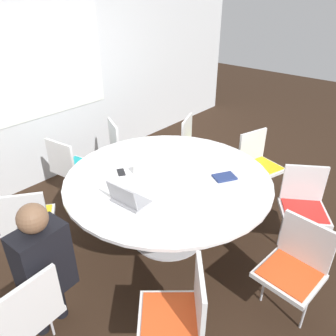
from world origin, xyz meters
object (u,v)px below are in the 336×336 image
Objects in this scene: chair_3 at (304,202)px; spiral_notebook at (225,177)px; chair_7 at (71,165)px; cell_phone at (121,172)px; chair_4 at (258,161)px; chair_2 at (295,264)px; chair_5 at (195,143)px; coffee_cup at (137,169)px; chair_8 at (27,219)px; chair_1 at (180,312)px; chair_6 at (124,145)px; person_0 at (43,263)px; chair_0 at (24,312)px; laptop at (127,199)px.

chair_3 is 0.84m from spiral_notebook.
cell_phone is (0.01, -0.92, 0.24)m from chair_7.
chair_3 is at bearing -55.22° from spiral_notebook.
chair_4 and chair_7 have the same top height.
chair_2 reaches higher than spiral_notebook.
chair_5 is (0.42, 1.66, 0.00)m from chair_3.
chair_4 is 9.25× the size of coffee_cup.
chair_4 is 1.00× the size of chair_8.
cell_phone is at bearing 20.59° from chair_1.
chair_6 is 1.21m from coffee_cup.
chair_3 is (0.86, 0.26, 0.00)m from chair_2.
chair_4 is 2.74m from person_0.
chair_5 is at bearing 10.97° from chair_0.
coffee_cup is (-0.10, 1.64, 0.28)m from chair_2.
chair_2 is 2.64× the size of laptop.
chair_6 is at bearing 29.66° from chair_0.
chair_1 and chair_2 have the same top height.
chair_2 and chair_6 have the same top height.
chair_8 reaches higher than cell_phone.
person_0 is at bearing 11.39° from chair_4.
chair_0 and chair_8 have the same top height.
chair_8 is at bearing 155.05° from coffee_cup.
chair_1 is at bearing 51.75° from chair_3.
chair_7 is at bearing 43.77° from chair_0.
spiral_notebook is at bearing 19.73° from chair_6.
laptop is 3.51× the size of coffee_cup.
person_0 is 1.31m from coffee_cup.
chair_4 is at bearing -47.94° from chair_2.
chair_8 is at bearing -64.28° from chair_7.
person_0 is at bearing -72.87° from chair_8.
chair_3 is 1.71m from chair_5.
chair_5 and chair_6 have the same top height.
chair_8 is at bearing 141.64° from spiral_notebook.
chair_0 and chair_2 have the same top height.
chair_1 is 1.00× the size of chair_8.
chair_2 is 1.00× the size of chair_3.
laptop is at bearing -142.96° from coffee_cup.
chair_2 is 1.45m from laptop.
person_0 is at bearing 31.63° from chair_3.
chair_3 is at bearing 53.67° from chair_5.
spiral_notebook is 2.76× the size of coffee_cup.
chair_3 is at bearing -67.72° from chair_2.
chair_2 is 2.69m from chair_7.
chair_6 reaches higher than cell_phone.
chair_2 is at bearing 73.44° from chair_3.
chair_5 is at bearing -67.72° from chair_4.
chair_0 is 2.62m from chair_3.
chair_5 is 2.37m from chair_8.
laptop is (-1.89, 0.29, 0.29)m from chair_4.
cell_phone is at bearing 126.96° from coffee_cup.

